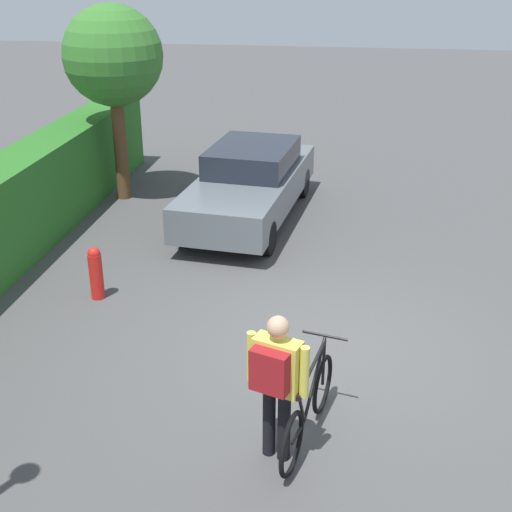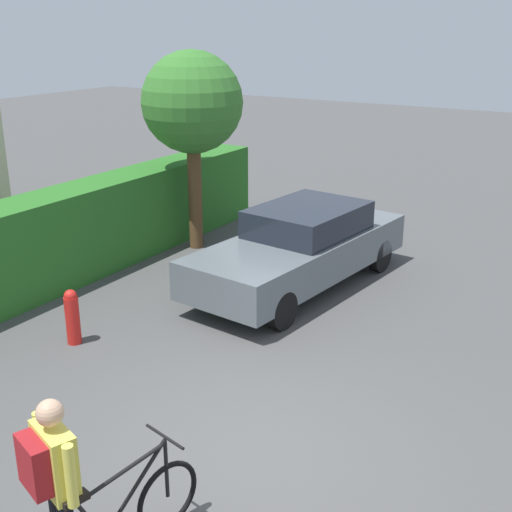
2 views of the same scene
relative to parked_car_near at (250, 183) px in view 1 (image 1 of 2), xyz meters
name	(u,v)px [view 1 (image 1 of 2)]	position (x,y,z in m)	size (l,w,h in m)	color
ground_plane	(334,349)	(-4.50, -1.82, -0.71)	(60.00, 60.00, 0.00)	#474747
parked_car_near	(250,183)	(0.00, 0.00, 0.00)	(4.65, 2.12, 1.37)	slate
bicycle	(308,409)	(-6.30, -1.62, -0.33)	(1.70, 0.58, 0.96)	black
person_rider	(276,377)	(-6.65, -1.32, 0.27)	(0.46, 0.62, 1.61)	black
tree_kerbside	(113,58)	(0.76, 2.76, 2.12)	(1.92, 1.92, 3.82)	brown
fire_hydrant	(96,272)	(-3.60, 1.70, -0.29)	(0.20, 0.20, 0.81)	red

